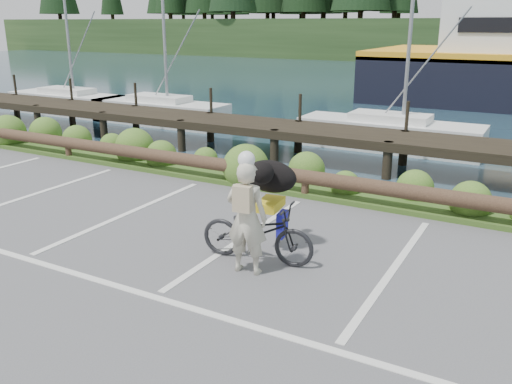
# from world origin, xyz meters

# --- Properties ---
(ground) EXTENTS (72.00, 72.00, 0.00)m
(ground) POSITION_xyz_m (0.00, 0.00, 0.00)
(ground) COLOR #504F52
(vegetation_strip) EXTENTS (34.00, 1.60, 0.10)m
(vegetation_strip) POSITION_xyz_m (0.00, 5.30, 0.05)
(vegetation_strip) COLOR #3D5B21
(vegetation_strip) RESTS_ON ground
(log_rail) EXTENTS (32.00, 0.30, 0.60)m
(log_rail) POSITION_xyz_m (0.00, 4.60, 0.00)
(log_rail) COLOR #443021
(log_rail) RESTS_ON ground
(bicycle) EXTENTS (1.88, 0.87, 0.95)m
(bicycle) POSITION_xyz_m (0.65, 1.32, 0.48)
(bicycle) COLOR black
(bicycle) RESTS_ON ground
(cyclist) EXTENTS (0.67, 0.49, 1.70)m
(cyclist) POSITION_xyz_m (0.71, 0.90, 0.85)
(cyclist) COLOR beige
(cyclist) RESTS_ON ground
(dog) EXTENTS (0.56, 0.95, 0.52)m
(dog) POSITION_xyz_m (0.57, 1.90, 1.21)
(dog) COLOR black
(dog) RESTS_ON bicycle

